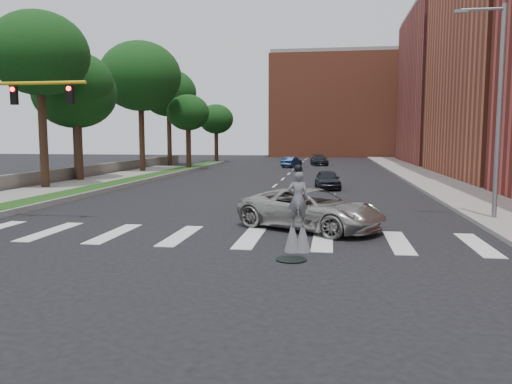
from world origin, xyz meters
TOP-DOWN VIEW (x-y plane):
  - ground_plane at (0.00, 0.00)m, footprint 160.00×160.00m
  - grass_median at (-11.50, 20.00)m, footprint 2.00×60.00m
  - median_curb at (-10.45, 20.00)m, footprint 0.20×60.00m
  - sidewalk_left at (-14.50, 10.00)m, footprint 4.00×60.00m
  - sidewalk_right at (12.50, 25.00)m, footprint 5.00×90.00m
  - stone_wall at (-17.00, 22.00)m, footprint 0.50×56.00m
  - manhole at (3.00, -2.00)m, footprint 0.90×0.90m
  - building_far at (22.00, 54.00)m, footprint 16.00×22.00m
  - building_backdrop at (6.00, 78.00)m, footprint 26.00×14.00m
  - streetlight at (10.90, 6.00)m, footprint 2.05×0.20m
  - stilt_performer at (3.10, -0.86)m, footprint 0.84×0.55m
  - suv_crossing at (3.35, 3.00)m, footprint 6.36×5.21m
  - car_near at (3.84, 18.42)m, footprint 2.04×4.00m
  - car_mid at (-0.57, 42.36)m, footprint 2.30×3.93m
  - car_far at (2.52, 47.14)m, footprint 2.60×4.83m
  - tree_2 at (-15.27, 15.14)m, footprint 6.55×6.55m
  - tree_3 at (-16.33, 21.57)m, footprint 6.63×6.63m
  - tree_4 at (-14.81, 31.77)m, footprint 8.07×8.07m
  - tree_5 at (-15.80, 43.34)m, footprint 6.80×6.80m
  - tree_6 at (-11.45, 36.78)m, footprint 4.59×4.59m
  - tree_7 at (-12.15, 53.06)m, footprint 4.88×4.88m
  - tree_8 at (-15.78, 20.88)m, footprint 5.71×5.71m

SIDE VIEW (x-z plane):
  - ground_plane at x=0.00m, z-range 0.00..0.00m
  - manhole at x=3.00m, z-range 0.00..0.04m
  - sidewalk_left at x=-14.50m, z-range 0.00..0.18m
  - sidewalk_right at x=12.50m, z-range 0.00..0.18m
  - grass_median at x=-11.50m, z-range 0.00..0.25m
  - median_curb at x=-10.45m, z-range 0.00..0.28m
  - stone_wall at x=-17.00m, z-range 0.00..1.10m
  - car_mid at x=-0.57m, z-range 0.00..1.22m
  - car_near at x=3.84m, z-range 0.00..1.30m
  - car_far at x=2.52m, z-range 0.00..1.33m
  - suv_crossing at x=3.35m, z-range 0.00..1.61m
  - stilt_performer at x=3.10m, z-range -0.30..2.45m
  - streetlight at x=10.90m, z-range 0.40..9.40m
  - tree_7 at x=-12.15m, z-range 1.94..10.08m
  - tree_6 at x=-11.45m, z-range 2.06..10.22m
  - tree_3 at x=-16.33m, z-range 2.11..12.02m
  - tree_8 at x=-15.78m, z-range 2.61..12.79m
  - tree_5 at x=-15.80m, z-range 2.98..14.81m
  - building_backdrop at x=6.00m, z-range 0.00..18.00m
  - tree_2 at x=-15.27m, z-range 3.11..15.02m
  - tree_4 at x=-14.81m, z-range 3.03..16.03m
  - building_far at x=22.00m, z-range 0.00..20.00m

